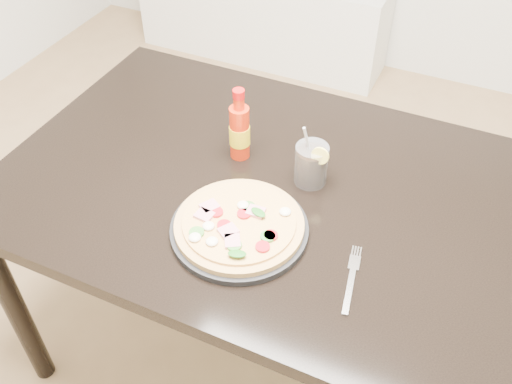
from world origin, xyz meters
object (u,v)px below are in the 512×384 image
at_px(hot_sauce_bottle, 240,131).
at_px(fork, 352,277).
at_px(media_console, 262,15).
at_px(plate, 239,229).
at_px(pizza, 239,224).
at_px(dining_table, 275,209).
at_px(cola_cup, 311,165).

height_order(hot_sauce_bottle, fork, hot_sauce_bottle).
distance_m(fork, media_console, 2.32).
xyz_separation_m(plate, pizza, (-0.00, -0.00, 0.02)).
relative_size(pizza, fork, 1.58).
relative_size(dining_table, fork, 7.44).
bearing_deg(plate, media_console, 112.79).
height_order(dining_table, fork, fork).
bearing_deg(cola_cup, fork, -52.94).
height_order(pizza, fork, pizza).
xyz_separation_m(dining_table, fork, (0.26, -0.20, 0.09)).
xyz_separation_m(dining_table, cola_cup, (0.07, 0.05, 0.13)).
bearing_deg(hot_sauce_bottle, cola_cup, -4.79).
distance_m(pizza, fork, 0.28).
height_order(fork, media_console, fork).
height_order(dining_table, plate, plate).
relative_size(hot_sauce_bottle, media_console, 0.15).
bearing_deg(hot_sauce_bottle, dining_table, -27.65).
bearing_deg(dining_table, plate, -94.71).
xyz_separation_m(plate, hot_sauce_bottle, (-0.12, 0.25, 0.07)).
height_order(plate, fork, plate).
bearing_deg(media_console, fork, -60.94).
xyz_separation_m(pizza, fork, (0.28, -0.02, -0.02)).
relative_size(plate, hot_sauce_bottle, 1.56).
distance_m(plate, fork, 0.28).
xyz_separation_m(pizza, cola_cup, (0.09, 0.23, 0.02)).
height_order(plate, hot_sauce_bottle, hot_sauce_bottle).
bearing_deg(cola_cup, plate, -110.14).
xyz_separation_m(fork, media_console, (-1.10, 1.98, -0.50)).
relative_size(dining_table, pizza, 4.71).
distance_m(pizza, cola_cup, 0.25).
height_order(plate, media_console, plate).
xyz_separation_m(pizza, media_console, (-0.82, 1.96, -0.53)).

